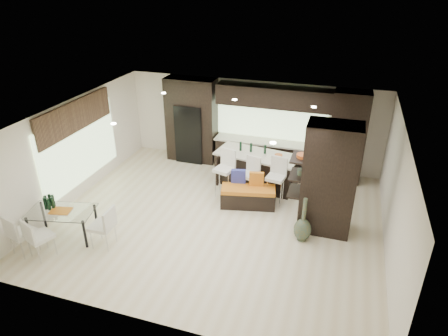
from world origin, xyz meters
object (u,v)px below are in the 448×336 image
(stool_right, at_px, (275,185))
(chair_end, at_px, (102,229))
(dining_table, at_px, (63,224))
(stool_mid, at_px, (249,182))
(chair_near, at_px, (41,239))
(kitchen_island, at_px, (256,169))
(chair_far, at_px, (23,235))
(floor_vase, at_px, (303,220))
(stool_left, at_px, (224,177))
(bench, at_px, (248,197))

(stool_right, height_order, chair_end, stool_right)
(dining_table, bearing_deg, chair_end, -12.40)
(stool_mid, relative_size, chair_near, 1.08)
(stool_mid, xyz_separation_m, chair_near, (-3.68, -3.79, -0.03))
(kitchen_island, bearing_deg, dining_table, -125.08)
(chair_near, bearing_deg, dining_table, 110.69)
(chair_near, height_order, chair_far, chair_far)
(kitchen_island, relative_size, floor_vase, 2.11)
(kitchen_island, height_order, chair_near, kitchen_island)
(floor_vase, distance_m, chair_near, 5.81)
(floor_vase, bearing_deg, stool_left, 148.48)
(kitchen_island, relative_size, chair_far, 2.57)
(stool_mid, bearing_deg, bench, -62.46)
(chair_end, bearing_deg, stool_right, -50.06)
(stool_right, xyz_separation_m, chair_far, (-4.86, -3.78, -0.06))
(stool_mid, relative_size, stool_right, 0.94)
(chair_near, bearing_deg, stool_left, 72.56)
(dining_table, bearing_deg, bench, 22.73)
(kitchen_island, relative_size, chair_end, 2.57)
(bench, distance_m, chair_far, 5.41)
(stool_left, relative_size, chair_far, 1.17)
(chair_far, bearing_deg, stool_left, 62.57)
(stool_mid, distance_m, bench, 0.47)
(stool_mid, distance_m, stool_right, 0.72)
(kitchen_island, relative_size, chair_near, 2.61)
(chair_near, bearing_deg, bench, 62.66)
(stool_left, distance_m, bench, 0.92)
(chair_end, bearing_deg, kitchen_island, -36.49)
(stool_mid, height_order, chair_end, stool_mid)
(stool_left, distance_m, chair_near, 4.80)
(kitchen_island, relative_size, dining_table, 1.59)
(bench, distance_m, chair_near, 5.06)
(dining_table, xyz_separation_m, chair_far, (-0.46, -0.74, 0.10))
(stool_right, distance_m, chair_near, 5.80)
(stool_left, bearing_deg, kitchen_island, 65.54)
(bench, bearing_deg, floor_vase, -46.34)
(stool_mid, xyz_separation_m, bench, (0.08, -0.42, -0.21))
(stool_mid, xyz_separation_m, stool_right, (0.72, -0.01, 0.03))
(stool_left, distance_m, floor_vase, 2.78)
(chair_near, bearing_deg, chair_far, -158.84)
(chair_far, bearing_deg, dining_table, 72.86)
(stool_mid, bearing_deg, chair_far, -120.61)
(kitchen_island, distance_m, chair_far, 6.20)
(stool_left, xyz_separation_m, dining_table, (-2.96, -3.04, -0.18))
(stool_left, relative_size, dining_table, 0.72)
(bench, xyz_separation_m, chair_end, (-2.69, -2.64, 0.18))
(stool_right, relative_size, dining_table, 0.70)
(dining_table, bearing_deg, chair_far, -134.28)
(kitchen_island, distance_m, floor_vase, 2.83)
(dining_table, bearing_deg, stool_right, 22.30)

